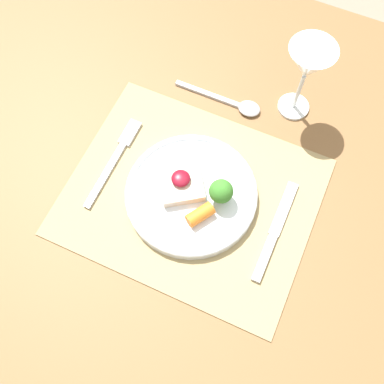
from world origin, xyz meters
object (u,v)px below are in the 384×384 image
object	(u,v)px
dinner_plate	(193,193)
wine_glass_near	(308,66)
fork	(116,156)
spoon	(236,104)
knife	(273,237)

from	to	relation	value
dinner_plate	wine_glass_near	bearing A→B (deg)	68.19
fork	spoon	xyz separation A→B (m)	(0.17, 0.21, -0.00)
wine_glass_near	spoon	bearing A→B (deg)	-157.98
fork	knife	size ratio (longest dim) A/B	1.00
fork	wine_glass_near	distance (m)	0.39
spoon	wine_glass_near	distance (m)	0.17
knife	spoon	bearing A→B (deg)	126.31
knife	spoon	xyz separation A→B (m)	(-0.17, 0.24, -0.00)
dinner_plate	spoon	xyz separation A→B (m)	(-0.00, 0.22, -0.01)
fork	knife	xyz separation A→B (m)	(0.33, -0.03, 0.00)
dinner_plate	knife	bearing A→B (deg)	-5.12
fork	wine_glass_near	size ratio (longest dim) A/B	1.17
knife	wine_glass_near	size ratio (longest dim) A/B	1.17
fork	knife	bearing A→B (deg)	-6.32
fork	spoon	size ratio (longest dim) A/B	1.09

